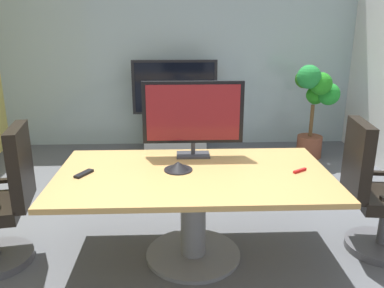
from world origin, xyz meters
TOP-DOWN VIEW (x-y plane):
  - ground_plane at (0.00, 0.00)m, footprint 6.94×6.94m
  - wall_back_glass_partition at (0.00, 2.97)m, footprint 5.28×0.10m
  - conference_table at (0.10, -0.18)m, footprint 2.07×1.15m
  - office_chair_left at (-1.37, -0.18)m, footprint 0.63×0.61m
  - office_chair_right at (1.56, -0.13)m, footprint 0.62×0.60m
  - tv_monitor at (0.11, 0.23)m, footprint 0.84×0.18m
  - wall_display_unit at (-0.05, 2.61)m, footprint 1.20×0.36m
  - potted_plant at (1.83, 2.19)m, footprint 0.65×0.55m
  - conference_phone at (-0.02, -0.12)m, footprint 0.22×0.22m
  - remote_control at (-0.72, -0.18)m, footprint 0.13×0.17m
  - whiteboard_marker at (0.91, -0.19)m, footprint 0.12×0.09m

SIDE VIEW (x-z plane):
  - ground_plane at x=0.00m, z-range 0.00..0.00m
  - wall_display_unit at x=-0.05m, z-range -0.21..1.10m
  - office_chair_left at x=-1.37m, z-range -0.09..1.00m
  - office_chair_right at x=1.56m, z-range -0.09..1.00m
  - conference_table at x=0.10m, z-range 0.19..0.91m
  - remote_control at x=-0.72m, z-range 0.72..0.74m
  - whiteboard_marker at x=0.91m, z-range 0.72..0.74m
  - conference_phone at x=-0.02m, z-range 0.72..0.79m
  - potted_plant at x=1.83m, z-range 0.16..1.45m
  - tv_monitor at x=0.11m, z-range 0.76..1.40m
  - wall_back_glass_partition at x=0.00m, z-range 0.00..2.79m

